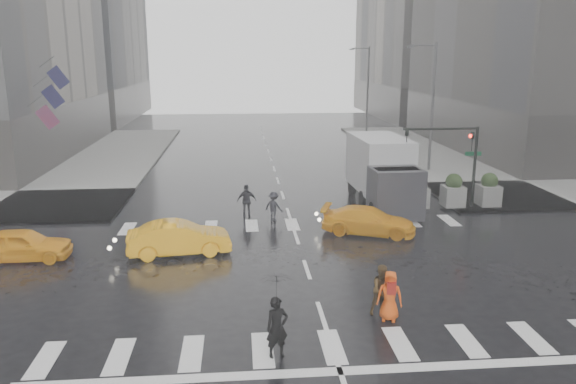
{
  "coord_description": "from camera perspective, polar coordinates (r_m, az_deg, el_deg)",
  "views": [
    {
      "loc": [
        -2.56,
        -20.45,
        8.18
      ],
      "look_at": [
        -0.56,
        2.0,
        2.65
      ],
      "focal_mm": 35.0,
      "sensor_mm": 36.0,
      "label": 1
    }
  ],
  "objects": [
    {
      "name": "road_markings",
      "position": [
        22.17,
        1.93,
        -7.85
      ],
      "size": [
        18.0,
        48.0,
        0.01
      ],
      "primitive_type": null,
      "color": "silver",
      "rests_on": "ground"
    },
    {
      "name": "traffic_signal_pole",
      "position": [
        31.12,
        16.85,
        4.02
      ],
      "size": [
        4.45,
        0.42,
        4.5
      ],
      "color": "black",
      "rests_on": "ground"
    },
    {
      "name": "taxi_rear",
      "position": [
        26.51,
        8.19,
        -2.9
      ],
      "size": [
        4.21,
        2.94,
        1.26
      ],
      "primitive_type": "imported",
      "rotation": [
        0.0,
        0.0,
        1.23
      ],
      "color": "#FFA70D",
      "rests_on": "ground"
    },
    {
      "name": "pedestrian_black",
      "position": [
        15.57,
        -1.13,
        -11.28
      ],
      "size": [
        1.19,
        1.21,
        2.43
      ],
      "rotation": [
        0.0,
        0.0,
        0.28
      ],
      "color": "black",
      "rests_on": "ground"
    },
    {
      "name": "street_lamp_near",
      "position": [
        40.86,
        14.3,
        8.84
      ],
      "size": [
        2.15,
        0.22,
        9.0
      ],
      "color": "#59595B",
      "rests_on": "ground"
    },
    {
      "name": "pedestrian_brown",
      "position": [
        18.51,
        9.6,
        -9.78
      ],
      "size": [
        0.92,
        0.78,
        1.68
      ],
      "primitive_type": "imported",
      "rotation": [
        0.0,
        0.0,
        0.19
      ],
      "color": "#473319",
      "rests_on": "ground"
    },
    {
      "name": "taxi_mid",
      "position": [
        23.99,
        -11.0,
        -4.63
      ],
      "size": [
        4.43,
        2.04,
        1.41
      ],
      "primitive_type": "imported",
      "rotation": [
        0.0,
        0.0,
        1.7
      ],
      "color": "#FFA70D",
      "rests_on": "ground"
    },
    {
      "name": "sidewalk_ne",
      "position": [
        44.64,
        24.66,
        2.06
      ],
      "size": [
        35.0,
        35.0,
        0.15
      ],
      "primitive_type": "cube",
      "color": "gray",
      "rests_on": "ground"
    },
    {
      "name": "pedestrian_orange",
      "position": [
        18.19,
        10.3,
        -10.31
      ],
      "size": [
        0.91,
        0.73,
        1.63
      ],
      "rotation": [
        0.0,
        0.0,
        -0.31
      ],
      "color": "#EE5010",
      "rests_on": "ground"
    },
    {
      "name": "planter_east",
      "position": [
        32.51,
        19.72,
        0.18
      ],
      "size": [
        1.1,
        1.1,
        1.8
      ],
      "color": "gray",
      "rests_on": "ground"
    },
    {
      "name": "flag_cluster",
      "position": [
        40.99,
        -23.17,
        9.15
      ],
      "size": [
        2.87,
        3.06,
        4.69
      ],
      "color": "#59595B",
      "rests_on": "ground"
    },
    {
      "name": "pedestrian_far_b",
      "position": [
        28.24,
        -1.46,
        -1.47
      ],
      "size": [
        1.1,
        0.98,
        1.5
      ],
      "primitive_type": "imported",
      "rotation": [
        0.0,
        0.0,
        2.56
      ],
      "color": "black",
      "rests_on": "ground"
    },
    {
      "name": "street_lamp_far",
      "position": [
        60.06,
        7.98,
        10.58
      ],
      "size": [
        2.15,
        0.22,
        9.0
      ],
      "color": "#59595B",
      "rests_on": "ground"
    },
    {
      "name": "box_truck",
      "position": [
        31.13,
        9.66,
        2.12
      ],
      "size": [
        2.63,
        7.01,
        3.72
      ],
      "rotation": [
        0.0,
        0.0,
        0.04
      ],
      "color": "silver",
      "rests_on": "ground"
    },
    {
      "name": "planter_mid",
      "position": [
        31.72,
        16.44,
        0.1
      ],
      "size": [
        1.1,
        1.1,
        1.8
      ],
      "color": "gray",
      "rests_on": "ground"
    },
    {
      "name": "taxi_front",
      "position": [
        25.35,
        -25.4,
        -4.86
      ],
      "size": [
        3.87,
        1.58,
        1.31
      ],
      "primitive_type": "imported",
      "rotation": [
        0.0,
        0.0,
        1.58
      ],
      "color": "#FFA70D",
      "rests_on": "ground"
    },
    {
      "name": "pedestrian_far_a",
      "position": [
        28.94,
        -4.2,
        -0.9
      ],
      "size": [
        1.02,
        0.63,
        1.72
      ],
      "primitive_type": "imported",
      "rotation": [
        0.0,
        0.0,
        3.12
      ],
      "color": "black",
      "rests_on": "ground"
    },
    {
      "name": "ground",
      "position": [
        22.18,
        1.93,
        -7.86
      ],
      "size": [
        120.0,
        120.0,
        0.0
      ],
      "primitive_type": "plane",
      "color": "black",
      "rests_on": "ground"
    },
    {
      "name": "planter_west",
      "position": [
        31.05,
        13.0,
        0.03
      ],
      "size": [
        1.1,
        1.1,
        1.8
      ],
      "color": "gray",
      "rests_on": "ground"
    }
  ]
}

